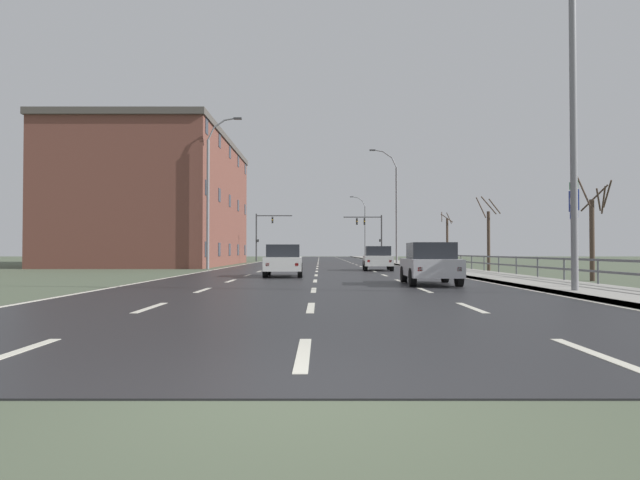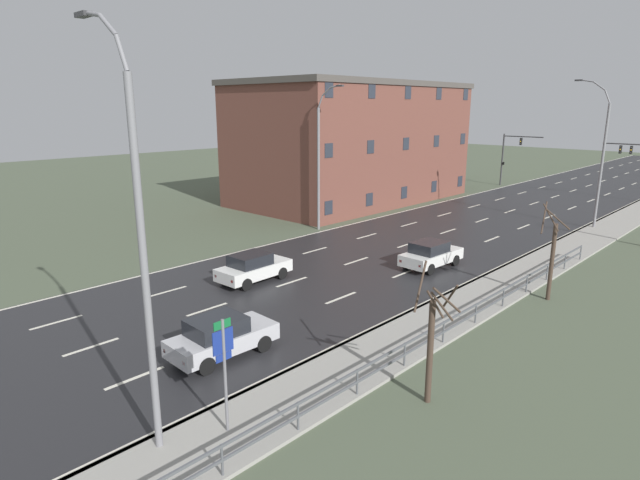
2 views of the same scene
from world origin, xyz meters
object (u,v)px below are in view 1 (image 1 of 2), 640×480
Objects in this scene: traffic_signal_right at (371,229)px; brick_building at (160,202)px; street_lamp_distant at (363,228)px; street_lamp_left_bank at (210,194)px; traffic_signal_left at (262,230)px; highway_sign at (574,220)px; car_far_right at (429,263)px; car_near_right at (283,260)px; street_lamp_foreground at (568,102)px; car_far_left at (377,258)px; street_lamp_midground at (394,208)px.

brick_building is (-21.08, -18.58, 1.74)m from traffic_signal_right.
street_lamp_left_bank is (-14.88, -51.97, 0.18)m from street_lamp_distant.
traffic_signal_left is (0.36, 31.80, -1.27)m from street_lamp_left_bank.
street_lamp_left_bank reaches higher than street_lamp_distant.
car_far_right is (-4.10, 2.81, -1.46)m from highway_sign.
highway_sign is at bearing -32.66° from car_far_right.
street_lamp_left_bank is 2.56× the size of car_near_right.
car_near_right is (-5.87, 6.37, 0.00)m from car_far_right.
highway_sign is 51.14m from traffic_signal_right.
street_lamp_foreground is at bearing -57.44° from brick_building.
traffic_signal_right is 33.42m from car_far_left.
traffic_signal_right is (-1.69, 51.09, 1.71)m from highway_sign.
car_far_left is at bearing -93.67° from street_lamp_distant.
traffic_signal_left is 1.44× the size of car_far_left.
brick_building reaches higher than street_lamp_distant.
highway_sign is (15.84, -20.56, -2.94)m from street_lamp_left_bank.
brick_building reaches higher than car_near_right.
street_lamp_midground is at bearing 7.59° from brick_building.
street_lamp_foreground is 2.74× the size of car_far_left.
street_lamp_foreground reaches higher than brick_building.
traffic_signal_right is 0.25× the size of brick_building.
car_near_right is (5.51, -43.18, -3.13)m from traffic_signal_left.
street_lamp_left_bank is 12.48m from car_far_left.
car_near_right is at bearing -119.51° from car_far_left.
street_lamp_foreground is 1.03× the size of street_lamp_midground.
street_lamp_distant is (-0.04, 74.24, -0.60)m from street_lamp_foreground.
highway_sign is 5.18m from car_far_right.
street_lamp_distant is 0.44× the size of brick_building.
brick_building reaches higher than highway_sign.
street_lamp_left_bank is 3.01× the size of highway_sign.
street_lamp_midground is 22.37m from traffic_signal_left.
car_far_right is (0.37, -15.12, 0.00)m from car_far_left.
street_lamp_distant is at bearing 80.08° from car_near_right.
traffic_signal_right is at bearing 92.64° from street_lamp_midground.
traffic_signal_right is 1.39× the size of car_far_right.
brick_building reaches higher than car_far_left.
street_lamp_left_bank is at bearing -105.98° from street_lamp_distant.
highway_sign reaches higher than car_near_right.
street_lamp_midground is at bearing 90.07° from street_lamp_foreground.
street_lamp_midground reaches higher than street_lamp_distant.
street_lamp_midground is 22.00m from brick_building.
car_far_left is 1.01× the size of car_far_right.
traffic_signal_right is 13.85m from traffic_signal_left.
traffic_signal_right is (-0.77, 52.80, -1.65)m from street_lamp_foreground.
street_lamp_midground is at bearing 86.36° from car_far_right.
car_far_right is 0.18× the size of brick_building.
brick_building is at bearing 120.12° from street_lamp_left_bank.
car_far_right is at bearing -92.85° from traffic_signal_right.
street_lamp_foreground is at bearing -52.10° from car_near_right.
highway_sign is at bearing -44.47° from car_near_right.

